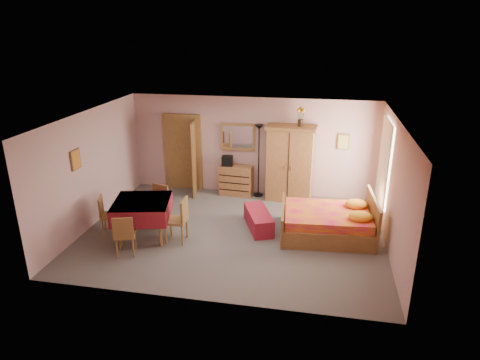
% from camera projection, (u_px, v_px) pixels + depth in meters
% --- Properties ---
extents(floor, '(6.50, 6.50, 0.00)m').
position_uv_depth(floor, '(233.00, 233.00, 9.47)').
color(floor, '#625C56').
rests_on(floor, ground).
extents(ceiling, '(6.50, 6.50, 0.00)m').
position_uv_depth(ceiling, '(232.00, 117.00, 8.57)').
color(ceiling, brown).
rests_on(ceiling, wall_back).
extents(wall_back, '(6.50, 0.10, 2.60)m').
position_uv_depth(wall_back, '(252.00, 146.00, 11.33)').
color(wall_back, tan).
rests_on(wall_back, floor).
extents(wall_front, '(6.50, 0.10, 2.60)m').
position_uv_depth(wall_front, '(200.00, 231.00, 6.72)').
color(wall_front, tan).
rests_on(wall_front, floor).
extents(wall_left, '(0.10, 5.00, 2.60)m').
position_uv_depth(wall_left, '(91.00, 169.00, 9.60)').
color(wall_left, tan).
rests_on(wall_left, floor).
extents(wall_right, '(0.10, 5.00, 2.60)m').
position_uv_depth(wall_right, '(393.00, 188.00, 8.45)').
color(wall_right, tan).
rests_on(wall_right, floor).
extents(doorway, '(1.06, 0.12, 2.15)m').
position_uv_depth(doorway, '(183.00, 153.00, 11.73)').
color(doorway, '#9E6B35').
rests_on(doorway, floor).
extents(window, '(0.08, 1.40, 1.95)m').
position_uv_depth(window, '(385.00, 163.00, 9.51)').
color(window, white).
rests_on(window, wall_right).
extents(picture_left, '(0.04, 0.32, 0.42)m').
position_uv_depth(picture_left, '(76.00, 160.00, 8.90)').
color(picture_left, orange).
rests_on(picture_left, wall_left).
extents(picture_back, '(0.30, 0.04, 0.40)m').
position_uv_depth(picture_back, '(343.00, 142.00, 10.80)').
color(picture_back, '#D8BF59').
rests_on(picture_back, wall_back).
extents(chest_of_drawers, '(0.89, 0.49, 0.81)m').
position_uv_depth(chest_of_drawers, '(236.00, 180.00, 11.47)').
color(chest_of_drawers, '#A16536').
rests_on(chest_of_drawers, floor).
extents(wall_mirror, '(0.91, 0.09, 0.72)m').
position_uv_depth(wall_mirror, '(238.00, 137.00, 11.26)').
color(wall_mirror, silver).
rests_on(wall_mirror, wall_back).
extents(stereo, '(0.30, 0.23, 0.27)m').
position_uv_depth(stereo, '(227.00, 161.00, 11.32)').
color(stereo, black).
rests_on(stereo, chest_of_drawers).
extents(floor_lamp, '(0.33, 0.33, 1.95)m').
position_uv_depth(floor_lamp, '(259.00, 161.00, 11.20)').
color(floor_lamp, black).
rests_on(floor_lamp, floor).
extents(wardrobe, '(1.29, 0.72, 1.97)m').
position_uv_depth(wardrobe, '(290.00, 164.00, 10.96)').
color(wardrobe, '#AA6D39').
rests_on(wardrobe, floor).
extents(sunflower_vase, '(0.20, 0.20, 0.48)m').
position_uv_depth(sunflower_vase, '(301.00, 117.00, 10.52)').
color(sunflower_vase, gold).
rests_on(sunflower_vase, wardrobe).
extents(bed, '(2.10, 1.71, 0.92)m').
position_uv_depth(bed, '(327.00, 215.00, 9.24)').
color(bed, '#C71347').
rests_on(bed, floor).
extents(bench, '(0.86, 1.29, 0.40)m').
position_uv_depth(bench, '(259.00, 220.00, 9.65)').
color(bench, maroon).
rests_on(bench, floor).
extents(dining_table, '(1.38, 1.38, 0.85)m').
position_uv_depth(dining_table, '(143.00, 219.00, 9.16)').
color(dining_table, maroon).
rests_on(dining_table, floor).
extents(chair_south, '(0.49, 0.49, 0.87)m').
position_uv_depth(chair_south, '(125.00, 234.00, 8.48)').
color(chair_south, olive).
rests_on(chair_south, floor).
extents(chair_north, '(0.52, 0.52, 0.92)m').
position_uv_depth(chair_north, '(156.00, 206.00, 9.72)').
color(chair_north, '#A27537').
rests_on(chair_north, floor).
extents(chair_west, '(0.50, 0.50, 0.87)m').
position_uv_depth(chair_west, '(110.00, 215.00, 9.33)').
color(chair_west, '#A17636').
rests_on(chair_west, floor).
extents(chair_east, '(0.45, 0.45, 0.96)m').
position_uv_depth(chair_east, '(176.00, 220.00, 8.98)').
color(chair_east, '#A06F36').
rests_on(chair_east, floor).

